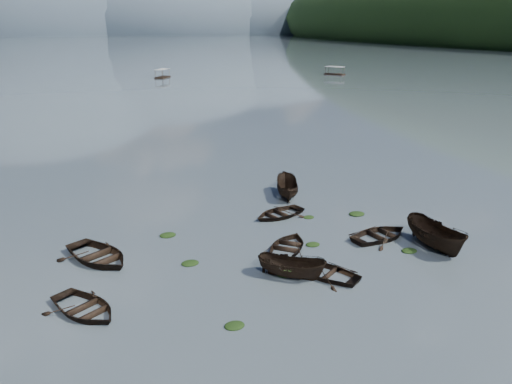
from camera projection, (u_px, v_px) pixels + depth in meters
name	position (u px, v px, depth m)	size (l,w,h in m)	color
ground_plane	(338.00, 300.00, 25.11)	(2400.00, 2400.00, 0.00)	#49545B
haze_mtn_b	(32.00, 34.00, 806.57)	(520.00, 520.00, 340.00)	#475666
haze_mtn_c	(156.00, 33.00, 871.97)	(520.00, 520.00, 260.00)	#475666
haze_mtn_d	(253.00, 33.00, 930.82)	(520.00, 520.00, 220.00)	#475666
rowboat_0	(85.00, 312.00, 24.09)	(3.00, 4.19, 0.87)	black
rowboat_1	(288.00, 250.00, 30.80)	(2.90, 4.06, 0.84)	black
rowboat_2	(291.00, 277.00, 27.46)	(1.46, 3.88, 1.50)	black
rowboat_3	(325.00, 275.00, 27.66)	(2.80, 3.91, 0.81)	black
rowboat_4	(380.00, 238.00, 32.47)	(3.05, 4.27, 0.88)	black
rowboat_5	(434.00, 248.00, 31.07)	(1.88, 4.99, 1.93)	black
rowboat_6	(98.00, 260.00, 29.45)	(3.57, 5.00, 1.04)	black
rowboat_7	(279.00, 216.00, 36.20)	(2.88, 4.03, 0.83)	black
rowboat_8	(287.00, 196.00, 40.40)	(1.68, 4.46, 1.72)	black
weed_clump_0	(235.00, 326.00, 22.95)	(0.96, 0.78, 0.21)	black
weed_clump_1	(313.00, 245.00, 31.44)	(0.91, 0.73, 0.20)	black
weed_clump_2	(286.00, 274.00, 27.75)	(1.15, 0.92, 0.25)	black
weed_clump_3	(309.00, 218.00, 35.93)	(0.80, 0.68, 0.18)	black
weed_clump_4	(409.00, 251.00, 30.57)	(0.99, 0.79, 0.21)	black
weed_clump_5	(190.00, 264.00, 28.96)	(1.03, 0.83, 0.22)	black
weed_clump_6	(168.00, 236.00, 32.82)	(1.08, 0.90, 0.23)	black
weed_clump_7	(357.00, 215.00, 36.48)	(1.19, 0.95, 0.26)	black
pontoon_centre	(163.00, 78.00, 131.54)	(2.36, 5.66, 2.17)	black
pontoon_right	(335.00, 75.00, 139.79)	(2.33, 5.59, 2.14)	black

